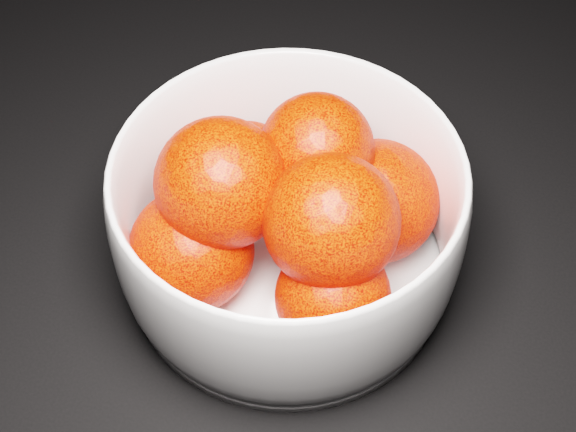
# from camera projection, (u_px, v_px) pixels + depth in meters

# --- Properties ---
(bowl) EXTENTS (0.24, 0.24, 0.12)m
(bowl) POSITION_uv_depth(u_px,v_px,m) (288.00, 221.00, 0.55)
(bowl) COLOR silver
(bowl) RESTS_ON ground
(orange_pile) EXTENTS (0.20, 0.17, 0.13)m
(orange_pile) POSITION_uv_depth(u_px,v_px,m) (290.00, 210.00, 0.54)
(orange_pile) COLOR red
(orange_pile) RESTS_ON bowl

